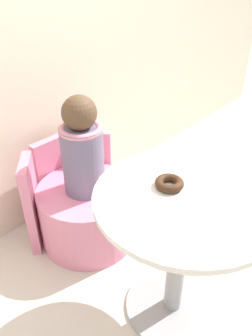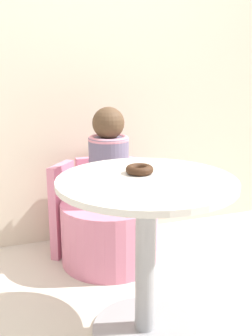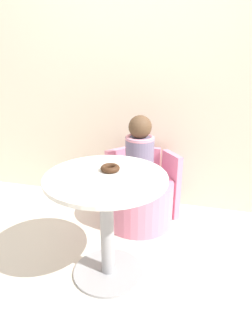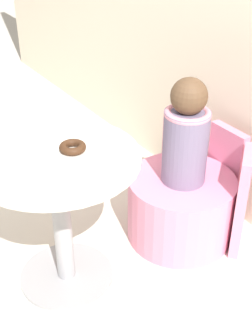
# 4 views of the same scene
# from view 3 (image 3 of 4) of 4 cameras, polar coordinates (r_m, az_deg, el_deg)

# --- Properties ---
(ground_plane) EXTENTS (12.00, 12.00, 0.00)m
(ground_plane) POSITION_cam_3_polar(r_m,az_deg,el_deg) (2.07, -5.80, -19.59)
(ground_plane) COLOR beige
(back_wall) EXTENTS (6.00, 0.06, 2.40)m
(back_wall) POSITION_cam_3_polar(r_m,az_deg,el_deg) (2.64, 2.15, 18.30)
(back_wall) COLOR beige
(back_wall) RESTS_ON ground_plane
(round_table) EXTENTS (0.71, 0.71, 0.69)m
(round_table) POSITION_cam_3_polar(r_m,az_deg,el_deg) (1.80, -3.71, -7.48)
(round_table) COLOR #99999E
(round_table) RESTS_ON ground_plane
(tub_chair) EXTENTS (0.56, 0.56, 0.36)m
(tub_chair) POSITION_cam_3_polar(r_m,az_deg,el_deg) (2.49, 2.45, -6.54)
(tub_chair) COLOR pink
(tub_chair) RESTS_ON ground_plane
(booth_backrest) EXTENTS (0.66, 0.24, 0.56)m
(booth_backrest) POSITION_cam_3_polar(r_m,az_deg,el_deg) (2.65, 3.59, -2.30)
(booth_backrest) COLOR pink
(booth_backrest) RESTS_ON ground_plane
(child_figure) EXTENTS (0.22, 0.22, 0.54)m
(child_figure) POSITION_cam_3_polar(r_m,az_deg,el_deg) (2.31, 2.62, 3.03)
(child_figure) COLOR slate
(child_figure) RESTS_ON tub_chair
(donut) EXTENTS (0.11, 0.11, 0.03)m
(donut) POSITION_cam_3_polar(r_m,az_deg,el_deg) (1.77, -3.03, -0.02)
(donut) COLOR #3D2314
(donut) RESTS_ON round_table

